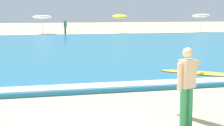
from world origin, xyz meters
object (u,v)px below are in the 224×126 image
object	(u,v)px
beach_umbrella_3	(201,16)
beachgoer_near_row_left	(65,27)
surfer_with_board	(195,79)
beach_umbrella_2	(120,16)
beach_umbrella_1	(42,17)

from	to	relation	value
beach_umbrella_3	beachgoer_near_row_left	xyz separation A→B (m)	(-16.84, -1.48, -1.17)
beach_umbrella_3	beachgoer_near_row_left	size ratio (longest dim) A/B	1.48
surfer_with_board	beachgoer_near_row_left	xyz separation A→B (m)	(1.11, 32.71, -0.19)
beach_umbrella_2	beachgoer_near_row_left	bearing A→B (deg)	-166.54
beachgoer_near_row_left	beach_umbrella_1	bearing A→B (deg)	129.55
beach_umbrella_1	beach_umbrella_2	distance (m)	8.90
beach_umbrella_3	beachgoer_near_row_left	bearing A→B (deg)	-174.96
beach_umbrella_1	beach_umbrella_2	bearing A→B (deg)	-7.64
surfer_with_board	beachgoer_near_row_left	world-z (taller)	surfer_with_board
surfer_with_board	beachgoer_near_row_left	bearing A→B (deg)	88.06
beachgoer_near_row_left	surfer_with_board	bearing A→B (deg)	-91.94
beach_umbrella_2	beach_umbrella_3	bearing A→B (deg)	-0.46
beach_umbrella_2	beach_umbrella_3	world-z (taller)	beach_umbrella_3
beach_umbrella_1	surfer_with_board	bearing A→B (deg)	-88.12
beach_umbrella_1	beach_umbrella_2	size ratio (longest dim) A/B	0.98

